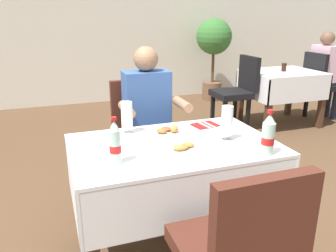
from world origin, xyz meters
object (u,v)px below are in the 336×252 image
(plate_far_diner, at_px, (168,131))
(background_chair_left, at_px, (237,89))
(main_dining_table, at_px, (173,169))
(background_dining_table, at_px, (282,85))
(chair_near_camera_side, at_px, (238,250))
(plate_near_camera, at_px, (181,149))
(napkin_cutlery_set, at_px, (205,125))
(background_table_tumbler, at_px, (284,67))
(cola_bottle_primary, at_px, (115,143))
(beer_glass_middle, at_px, (227,123))
(background_chair_right, at_px, (322,82))
(potted_plant_corner, at_px, (214,44))
(seated_diner_far, at_px, (149,117))
(background_patron, at_px, (326,71))
(cola_bottle_secondary, at_px, (268,135))
(chair_far_diner_seat, at_px, (141,132))
(beer_glass_left, at_px, (127,117))

(plate_far_diner, xyz_separation_m, background_chair_left, (1.61, 1.85, -0.21))
(main_dining_table, height_order, background_dining_table, same)
(chair_near_camera_side, distance_m, plate_near_camera, 0.69)
(plate_far_diner, relative_size, napkin_cutlery_set, 1.18)
(napkin_cutlery_set, distance_m, background_table_tumbler, 2.68)
(napkin_cutlery_set, bearing_deg, background_chair_left, 53.64)
(cola_bottle_primary, bearing_deg, beer_glass_middle, 9.20)
(background_dining_table, bearing_deg, beer_glass_middle, -133.80)
(background_chair_right, relative_size, potted_plant_corner, 0.69)
(seated_diner_far, relative_size, napkin_cutlery_set, 6.44)
(potted_plant_corner, bearing_deg, background_table_tumbler, -81.39)
(background_chair_right, bearing_deg, background_patron, 0.00)
(cola_bottle_secondary, xyz_separation_m, background_chair_left, (1.21, 2.37, -0.30))
(plate_far_diner, bearing_deg, main_dining_table, -98.86)
(chair_far_diner_seat, bearing_deg, seated_diner_far, -68.89)
(plate_near_camera, relative_size, beer_glass_left, 1.09)
(main_dining_table, xyz_separation_m, background_table_tumbler, (2.33, 2.03, 0.23))
(cola_bottle_secondary, xyz_separation_m, background_chair_right, (2.59, 2.37, -0.30))
(main_dining_table, height_order, background_table_tumbler, background_table_tumbler)
(plate_near_camera, xyz_separation_m, background_dining_table, (2.33, 2.16, -0.20))
(main_dining_table, height_order, plate_near_camera, plate_near_camera)
(plate_far_diner, bearing_deg, chair_far_diner_seat, 92.74)
(cola_bottle_primary, distance_m, background_patron, 4.10)
(beer_glass_middle, relative_size, napkin_cutlery_set, 1.12)
(chair_far_diner_seat, bearing_deg, background_chair_left, 37.27)
(cola_bottle_primary, bearing_deg, background_dining_table, 39.06)
(chair_far_diner_seat, relative_size, beer_glass_middle, 4.44)
(chair_far_diner_seat, xyz_separation_m, chair_near_camera_side, (-0.00, -1.57, 0.00))
(seated_diner_far, bearing_deg, background_patron, 24.16)
(cola_bottle_secondary, distance_m, background_dining_table, 3.05)
(chair_near_camera_side, bearing_deg, chair_far_diner_seat, 90.00)
(plate_near_camera, xyz_separation_m, beer_glass_middle, (0.33, 0.07, 0.10))
(napkin_cutlery_set, xyz_separation_m, background_patron, (2.74, 1.78, -0.04))
(cola_bottle_secondary, distance_m, background_chair_right, 3.52)
(seated_diner_far, bearing_deg, beer_glass_left, -123.38)
(chair_far_diner_seat, xyz_separation_m, potted_plant_corner, (2.09, 2.87, 0.42))
(chair_near_camera_side, height_order, cola_bottle_secondary, cola_bottle_secondary)
(plate_far_diner, xyz_separation_m, beer_glass_middle, (0.30, -0.24, 0.10))
(cola_bottle_secondary, height_order, background_chair_right, cola_bottle_secondary)
(chair_far_diner_seat, relative_size, cola_bottle_primary, 3.81)
(main_dining_table, xyz_separation_m, seated_diner_far, (0.04, 0.68, 0.14))
(plate_far_diner, relative_size, background_table_tumbler, 2.09)
(background_dining_table, distance_m, background_chair_right, 0.69)
(seated_diner_far, relative_size, potted_plant_corner, 0.89)
(cola_bottle_primary, height_order, potted_plant_corner, potted_plant_corner)
(chair_near_camera_side, bearing_deg, background_dining_table, 50.41)
(plate_near_camera, height_order, background_chair_right, background_chair_right)
(plate_far_diner, relative_size, background_chair_right, 0.24)
(seated_diner_far, height_order, cola_bottle_secondary, seated_diner_far)
(plate_far_diner, bearing_deg, background_dining_table, 38.78)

